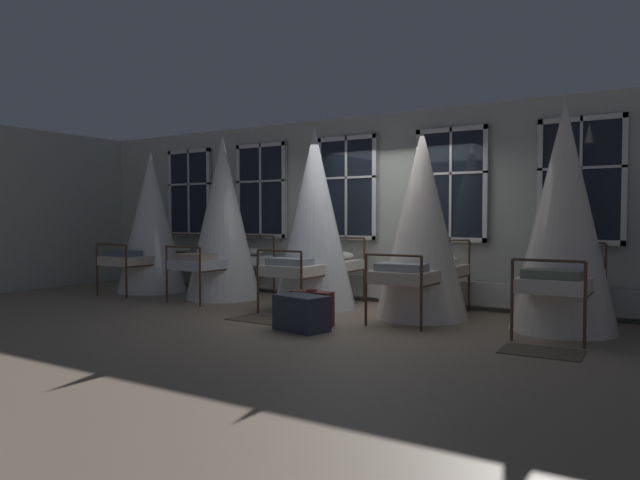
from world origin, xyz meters
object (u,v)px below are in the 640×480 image
Objects in this scene: cot_fourth at (422,226)px; cot_third at (315,221)px; cot_fifth at (563,220)px; suitcase_dark at (312,308)px; travel_trunk at (302,313)px; cot_first at (151,224)px; cot_second at (223,220)px.

cot_third is at bearing 88.98° from cot_fourth.
cot_fourth is 0.93× the size of cot_fifth.
cot_fourth is (1.77, -0.02, -0.07)m from cot_third.
suitcase_dark is at bearing 143.03° from cot_fourth.
cot_first is at bearing 159.59° from travel_trunk.
cot_second is 1.01× the size of cot_third.
cot_fourth is at bearing 51.66° from suitcase_dark.
cot_first is 4.94m from travel_trunk.
cot_third is 1.06× the size of cot_fourth.
cot_third is 4.89× the size of suitcase_dark.
cot_fourth is at bearing -91.75° from cot_first.
cot_second is 3.66m from cot_fourth.
suitcase_dark reaches higher than travel_trunk.
travel_trunk is (-0.89, -1.64, -1.05)m from cot_fourth.
cot_fourth is 2.14m from travel_trunk.
cot_second is at bearing 88.68° from cot_fourth.
cot_second is 4.92× the size of suitcase_dark.
cot_third is at bearing -91.63° from cot_first.
cot_fifth is at bearing -88.67° from cot_second.
cot_third is 3.59m from cot_fifth.
suitcase_dark is at bearing -115.27° from cot_second.
cot_first is at bearing 89.68° from cot_fifth.
cot_second is at bearing 89.49° from cot_fifth.
cot_first is 1.76m from cot_second.
travel_trunk is at bearing -120.15° from cot_second.
cot_first is 0.99× the size of cot_fourth.
cot_fifth reaches higher than cot_third.
travel_trunk is (-2.71, -1.70, -1.14)m from cot_fifth.
cot_second is 4.35× the size of travel_trunk.
cot_first is 4.07× the size of travel_trunk.
cot_third is 1.77m from cot_fourth.
cot_first is 4.60× the size of suitcase_dark.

